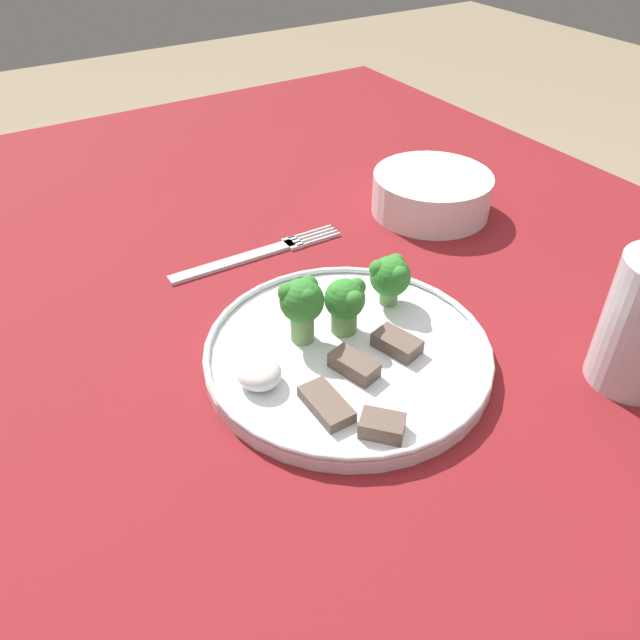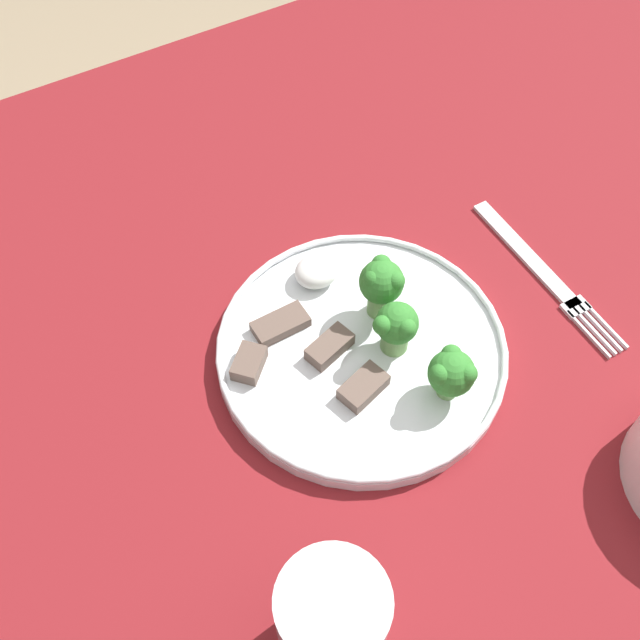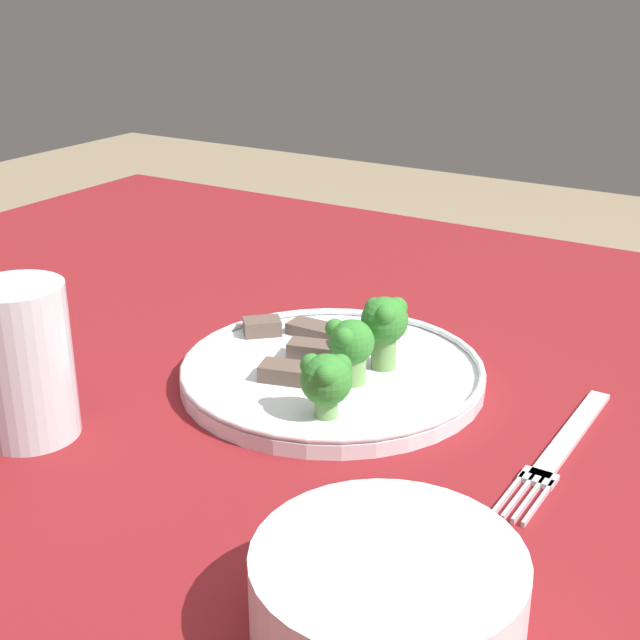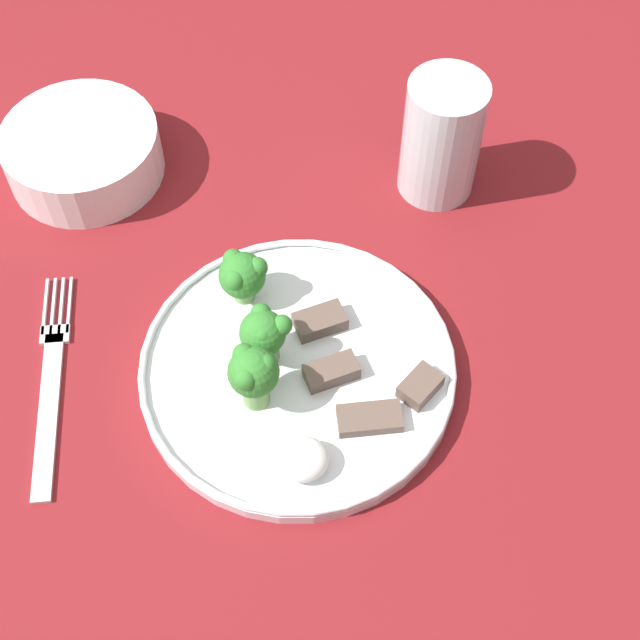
% 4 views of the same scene
% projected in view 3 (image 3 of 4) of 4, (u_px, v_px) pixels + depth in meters
% --- Properties ---
extents(table, '(1.39, 1.02, 0.78)m').
position_uv_depth(table, '(349.00, 495.00, 0.75)').
color(table, maroon).
rests_on(table, ground_plane).
extents(dinner_plate, '(0.25, 0.25, 0.02)m').
position_uv_depth(dinner_plate, '(332.00, 372.00, 0.74)').
color(dinner_plate, white).
rests_on(dinner_plate, table).
extents(fork, '(0.02, 0.20, 0.00)m').
position_uv_depth(fork, '(560.00, 449.00, 0.64)').
color(fork, silver).
rests_on(fork, table).
extents(cream_bowl, '(0.14, 0.14, 0.05)m').
position_uv_depth(cream_bowl, '(387.00, 596.00, 0.46)').
color(cream_bowl, white).
rests_on(cream_bowl, table).
extents(drinking_glass, '(0.07, 0.07, 0.12)m').
position_uv_depth(drinking_glass, '(25.00, 370.00, 0.64)').
color(drinking_glass, silver).
rests_on(drinking_glass, table).
extents(broccoli_floret_near_rim_left, '(0.04, 0.04, 0.05)m').
position_uv_depth(broccoli_floret_near_rim_left, '(345.00, 345.00, 0.70)').
color(broccoli_floret_near_rim_left, '#709E56').
rests_on(broccoli_floret_near_rim_left, dinner_plate).
extents(broccoli_floret_center_left, '(0.04, 0.04, 0.05)m').
position_uv_depth(broccoli_floret_center_left, '(326.00, 379.00, 0.65)').
color(broccoli_floret_center_left, '#709E56').
rests_on(broccoli_floret_center_left, dinner_plate).
extents(broccoli_floret_back_left, '(0.04, 0.04, 0.06)m').
position_uv_depth(broccoli_floret_back_left, '(384.00, 323.00, 0.72)').
color(broccoli_floret_back_left, '#709E56').
rests_on(broccoli_floret_back_left, dinner_plate).
extents(meat_slice_front_slice, '(0.05, 0.02, 0.01)m').
position_uv_depth(meat_slice_front_slice, '(315.00, 330.00, 0.80)').
color(meat_slice_front_slice, brown).
rests_on(meat_slice_front_slice, dinner_plate).
extents(meat_slice_middle_slice, '(0.05, 0.03, 0.01)m').
position_uv_depth(meat_slice_middle_slice, '(286.00, 372.00, 0.71)').
color(meat_slice_middle_slice, brown).
rests_on(meat_slice_middle_slice, dinner_plate).
extents(meat_slice_rear_slice, '(0.05, 0.03, 0.01)m').
position_uv_depth(meat_slice_rear_slice, '(313.00, 350.00, 0.75)').
color(meat_slice_rear_slice, brown).
rests_on(meat_slice_rear_slice, dinner_plate).
extents(meat_slice_edge_slice, '(0.04, 0.04, 0.01)m').
position_uv_depth(meat_slice_edge_slice, '(262.00, 327.00, 0.80)').
color(meat_slice_edge_slice, brown).
rests_on(meat_slice_edge_slice, dinner_plate).
extents(sauce_dollop, '(0.04, 0.04, 0.02)m').
position_uv_depth(sauce_dollop, '(385.00, 325.00, 0.80)').
color(sauce_dollop, white).
rests_on(sauce_dollop, dinner_plate).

